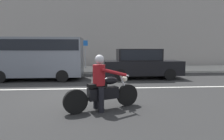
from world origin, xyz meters
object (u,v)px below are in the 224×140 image
object	(u,v)px
parked_sedan_black	(141,63)
street_sign_post	(85,51)
parked_van_slate_gray	(36,56)
motorcycle_with_rider_crimson	(103,87)

from	to	relation	value
parked_sedan_black	street_sign_post	xyz separation A→B (m)	(-3.56, 4.93, 0.68)
parked_van_slate_gray	parked_sedan_black	bearing A→B (deg)	1.10
street_sign_post	parked_van_slate_gray	bearing A→B (deg)	-114.72
parked_sedan_black	motorcycle_with_rider_crimson	bearing A→B (deg)	-112.94
motorcycle_with_rider_crimson	parked_sedan_black	world-z (taller)	parked_sedan_black
parked_van_slate_gray	street_sign_post	bearing A→B (deg)	65.28
motorcycle_with_rider_crimson	parked_van_slate_gray	bearing A→B (deg)	123.24
parked_van_slate_gray	street_sign_post	distance (m)	5.55
parked_van_slate_gray	street_sign_post	xyz separation A→B (m)	(2.32, 5.04, 0.22)
parked_sedan_black	street_sign_post	distance (m)	6.11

